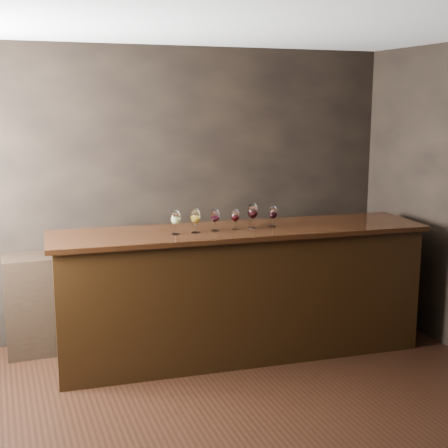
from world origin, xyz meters
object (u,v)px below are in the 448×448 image
object	(u,v)px
glass_white	(176,218)
glass_red_d	(273,213)
bar_counter	(240,294)
glass_red_a	(215,216)
back_bar_shelf	(142,293)
glass_red_b	(235,216)
glass_amber	(195,217)
glass_red_c	(253,212)

from	to	relation	value
glass_white	glass_red_d	distance (m)	0.90
bar_counter	glass_red_a	size ratio (longest dim) A/B	17.39
back_bar_shelf	glass_white	size ratio (longest dim) A/B	12.54
glass_red_a	glass_red_b	world-z (taller)	glass_red_a
back_bar_shelf	glass_red_a	world-z (taller)	glass_red_a
bar_counter	glass_red_a	bearing A→B (deg)	-173.71
glass_red_d	bar_counter	bearing A→B (deg)	175.21
glass_amber	glass_red_a	world-z (taller)	glass_amber
back_bar_shelf	glass_red_b	size ratio (longest dim) A/B	14.25
glass_white	glass_red_b	xyz separation A→B (m)	(0.54, 0.00, -0.02)
glass_red_c	glass_red_a	bearing A→B (deg)	177.34
glass_amber	glass_red_d	size ratio (longest dim) A/B	1.11
bar_counter	back_bar_shelf	world-z (taller)	bar_counter
glass_amber	back_bar_shelf	bearing A→B (deg)	113.52
back_bar_shelf	glass_white	world-z (taller)	glass_white
glass_white	glass_red_a	bearing A→B (deg)	3.66
glass_red_a	glass_red_c	distance (m)	0.35
glass_red_b	back_bar_shelf	bearing A→B (deg)	133.20
bar_counter	back_bar_shelf	bearing A→B (deg)	141.02
back_bar_shelf	glass_red_d	world-z (taller)	glass_red_d
bar_counter	glass_red_b	xyz separation A→B (m)	(-0.06, -0.03, 0.73)
glass_red_d	glass_red_c	bearing A→B (deg)	179.78
glass_white	glass_red_a	size ratio (longest dim) A/B	1.08
glass_red_a	glass_white	bearing A→B (deg)	-176.34
glass_white	glass_red_d	size ratio (longest dim) A/B	1.11
bar_counter	glass_white	xyz separation A→B (m)	(-0.60, -0.03, 0.74)
bar_counter	glass_red_c	bearing A→B (deg)	-8.70
bar_counter	glass_amber	size ratio (longest dim) A/B	16.02
glass_white	glass_red_c	distance (m)	0.71
glass_amber	glass_red_a	size ratio (longest dim) A/B	1.09
glass_amber	glass_red_b	xyz separation A→B (m)	(0.36, 0.00, -0.02)
glass_red_a	glass_red_b	distance (m)	0.18
glass_red_b	bar_counter	bearing A→B (deg)	26.69
back_bar_shelf	glass_amber	distance (m)	1.17
glass_amber	glass_red_d	distance (m)	0.73
glass_red_b	glass_red_d	bearing A→B (deg)	0.69
back_bar_shelf	glass_white	xyz separation A→B (m)	(0.14, -0.73, 0.85)
glass_red_c	glass_red_d	world-z (taller)	glass_red_c
glass_red_c	glass_red_d	size ratio (longest dim) A/B	1.18
glass_red_a	glass_red_d	xyz separation A→B (m)	(0.54, -0.02, -0.00)
back_bar_shelf	glass_red_c	world-z (taller)	glass_red_c
glass_amber	glass_red_c	size ratio (longest dim) A/B	0.94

